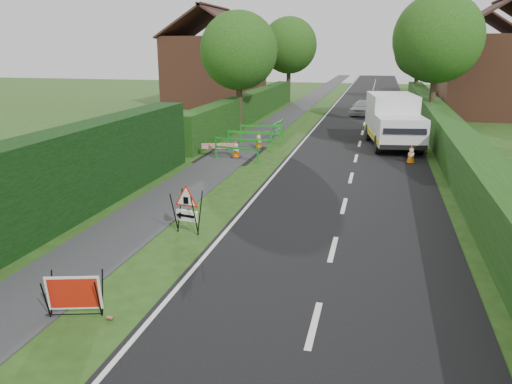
{
  "coord_description": "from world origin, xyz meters",
  "views": [
    {
      "loc": [
        3.36,
        -10.21,
        4.67
      ],
      "look_at": [
        0.21,
        2.57,
        0.84
      ],
      "focal_mm": 35.0,
      "sensor_mm": 36.0,
      "label": 1
    }
  ],
  "objects_px": {
    "hatchback_car": "(362,107)",
    "red_rect_sign": "(74,294)",
    "works_van": "(393,120)",
    "triangle_sign": "(185,205)"
  },
  "relations": [
    {
      "from": "works_van",
      "to": "hatchback_car",
      "type": "relative_size",
      "value": 1.76
    },
    {
      "from": "hatchback_car",
      "to": "red_rect_sign",
      "type": "bearing_deg",
      "value": -87.45
    },
    {
      "from": "triangle_sign",
      "to": "works_van",
      "type": "height_order",
      "value": "works_van"
    },
    {
      "from": "red_rect_sign",
      "to": "triangle_sign",
      "type": "height_order",
      "value": "triangle_sign"
    },
    {
      "from": "triangle_sign",
      "to": "hatchback_car",
      "type": "height_order",
      "value": "triangle_sign"
    },
    {
      "from": "works_van",
      "to": "hatchback_car",
      "type": "xyz_separation_m",
      "value": [
        -1.9,
        11.59,
        -0.76
      ]
    },
    {
      "from": "works_van",
      "to": "triangle_sign",
      "type": "bearing_deg",
      "value": -119.97
    },
    {
      "from": "works_van",
      "to": "hatchback_car",
      "type": "height_order",
      "value": "works_van"
    },
    {
      "from": "red_rect_sign",
      "to": "triangle_sign",
      "type": "bearing_deg",
      "value": 68.55
    },
    {
      "from": "works_van",
      "to": "hatchback_car",
      "type": "distance_m",
      "value": 11.77
    }
  ]
}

